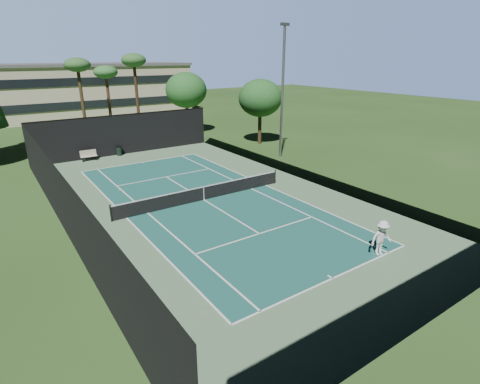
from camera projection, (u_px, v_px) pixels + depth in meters
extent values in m
plane|color=#27491B|center=(204.00, 200.00, 26.13)|extent=(160.00, 160.00, 0.00)
cube|color=#587E58|center=(204.00, 200.00, 26.13)|extent=(18.00, 32.00, 0.01)
cube|color=#1B5951|center=(204.00, 200.00, 26.13)|extent=(10.97, 23.77, 0.01)
cube|color=white|center=(333.00, 278.00, 16.92)|extent=(10.97, 0.10, 0.01)
cube|color=white|center=(142.00, 162.00, 35.33)|extent=(10.97, 0.10, 0.01)
cube|color=white|center=(259.00, 234.00, 21.17)|extent=(8.23, 0.10, 0.01)
cube|color=white|center=(166.00, 177.00, 31.08)|extent=(8.23, 0.10, 0.01)
cube|color=white|center=(127.00, 218.00, 23.21)|extent=(0.10, 23.77, 0.01)
cube|color=white|center=(266.00, 185.00, 29.04)|extent=(0.10, 23.77, 0.01)
cube|color=white|center=(148.00, 213.00, 23.94)|extent=(0.10, 23.77, 0.01)
cube|color=white|center=(251.00, 189.00, 28.31)|extent=(0.10, 23.77, 0.01)
cube|color=white|center=(204.00, 200.00, 26.12)|extent=(0.10, 12.80, 0.01)
cube|color=white|center=(330.00, 277.00, 17.04)|extent=(0.10, 0.30, 0.01)
cube|color=white|center=(143.00, 163.00, 35.21)|extent=(0.10, 0.30, 0.01)
cylinder|color=black|center=(111.00, 213.00, 22.54)|extent=(0.10, 0.10, 1.10)
cylinder|color=black|center=(275.00, 177.00, 29.34)|extent=(0.10, 0.10, 1.10)
cube|color=black|center=(204.00, 193.00, 25.96)|extent=(12.80, 0.02, 0.92)
cube|color=white|center=(203.00, 187.00, 25.79)|extent=(12.80, 0.04, 0.07)
cube|color=white|center=(204.00, 193.00, 25.96)|extent=(0.05, 0.03, 0.92)
cube|color=black|center=(126.00, 134.00, 37.83)|extent=(18.00, 0.04, 4.00)
cube|color=black|center=(427.00, 284.00, 13.06)|extent=(18.00, 0.04, 4.00)
cube|color=black|center=(300.00, 154.00, 30.23)|extent=(0.04, 32.00, 4.00)
cube|color=black|center=(60.00, 200.00, 20.66)|extent=(0.04, 32.00, 4.00)
cube|color=black|center=(124.00, 114.00, 37.14)|extent=(18.00, 0.06, 0.06)
imported|color=silver|center=(381.00, 238.00, 18.70)|extent=(1.33, 0.95, 1.86)
sphere|color=#C1D02F|center=(203.00, 312.00, 14.68)|extent=(0.06, 0.06, 0.06)
sphere|color=#CEEF36|center=(188.00, 189.00, 28.11)|extent=(0.07, 0.07, 0.07)
sphere|color=#C3CF2F|center=(206.00, 191.00, 27.83)|extent=(0.07, 0.07, 0.07)
sphere|color=#CAD12F|center=(120.00, 190.00, 28.00)|extent=(0.08, 0.08, 0.08)
cube|color=beige|center=(89.00, 156.00, 35.69)|extent=(1.50, 0.45, 0.05)
cube|color=beige|center=(88.00, 153.00, 35.74)|extent=(1.50, 0.06, 0.55)
cube|color=black|center=(83.00, 160.00, 35.45)|extent=(0.06, 0.40, 0.42)
cube|color=black|center=(96.00, 158.00, 36.09)|extent=(0.06, 0.40, 0.42)
cylinder|color=black|center=(119.00, 151.00, 37.61)|extent=(0.52, 0.52, 0.90)
cylinder|color=black|center=(119.00, 147.00, 37.45)|extent=(0.56, 0.56, 0.05)
cylinder|color=#44321D|center=(83.00, 105.00, 42.18)|extent=(0.36, 0.36, 8.55)
ellipsoid|color=#2F5C29|center=(77.00, 65.00, 40.71)|extent=(2.80, 2.80, 1.54)
cylinder|color=#4C3020|center=(109.00, 105.00, 45.74)|extent=(0.36, 0.36, 7.65)
ellipsoid|color=#2F6A30|center=(106.00, 72.00, 44.43)|extent=(2.80, 2.80, 1.54)
cylinder|color=#3F291B|center=(137.00, 100.00, 44.52)|extent=(0.36, 0.36, 9.00)
ellipsoid|color=#2F5D2A|center=(134.00, 60.00, 42.97)|extent=(2.80, 2.80, 1.54)
cylinder|color=#462D1E|center=(188.00, 120.00, 47.87)|extent=(0.40, 0.40, 3.52)
ellipsoid|color=#235A23|center=(186.00, 90.00, 46.61)|extent=(5.12, 5.12, 4.35)
cylinder|color=#43321C|center=(260.00, 129.00, 42.30)|extent=(0.40, 0.40, 3.30)
ellipsoid|color=#225822|center=(260.00, 98.00, 41.11)|extent=(4.80, 4.80, 4.08)
cube|color=beige|center=(63.00, 92.00, 60.37)|extent=(40.00, 12.00, 8.00)
cube|color=#59595B|center=(59.00, 65.00, 58.96)|extent=(40.50, 12.50, 0.40)
cube|color=black|center=(73.00, 106.00, 56.24)|extent=(38.00, 0.15, 1.20)
cube|color=black|center=(70.00, 82.00, 55.07)|extent=(38.00, 0.15, 1.20)
cylinder|color=#95979D|center=(282.00, 95.00, 35.09)|extent=(0.24, 0.24, 12.00)
cube|color=gray|center=(285.00, 24.00, 33.00)|extent=(0.90, 0.25, 0.25)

